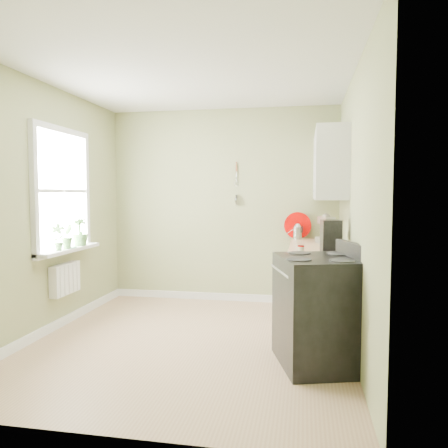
% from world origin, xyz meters
% --- Properties ---
extents(floor, '(3.20, 3.60, 0.02)m').
position_xyz_m(floor, '(0.00, 0.00, -0.01)').
color(floor, tan).
rests_on(floor, ground).
extents(ceiling, '(3.20, 3.60, 0.02)m').
position_xyz_m(ceiling, '(0.00, 0.00, 2.71)').
color(ceiling, white).
rests_on(ceiling, wall_back).
extents(wall_back, '(3.20, 0.02, 2.70)m').
position_xyz_m(wall_back, '(0.00, 1.81, 1.35)').
color(wall_back, tan).
rests_on(wall_back, floor).
extents(wall_left, '(0.02, 3.60, 2.70)m').
position_xyz_m(wall_left, '(-1.61, 0.00, 1.35)').
color(wall_left, tan).
rests_on(wall_left, floor).
extents(wall_right, '(0.02, 3.60, 2.70)m').
position_xyz_m(wall_right, '(1.61, 0.00, 1.35)').
color(wall_right, tan).
rests_on(wall_right, floor).
extents(base_cabinets, '(0.60, 1.60, 0.87)m').
position_xyz_m(base_cabinets, '(1.30, 1.00, 0.43)').
color(base_cabinets, silver).
rests_on(base_cabinets, floor).
extents(countertop, '(0.64, 1.60, 0.04)m').
position_xyz_m(countertop, '(1.29, 1.00, 0.89)').
color(countertop, tan).
rests_on(countertop, base_cabinets).
extents(upper_cabinets, '(0.35, 1.40, 0.80)m').
position_xyz_m(upper_cabinets, '(1.43, 1.10, 1.85)').
color(upper_cabinets, silver).
rests_on(upper_cabinets, wall_right).
extents(window, '(0.06, 1.14, 1.44)m').
position_xyz_m(window, '(-1.58, 0.30, 1.55)').
color(window, white).
rests_on(window, wall_left).
extents(window_sill, '(0.18, 1.14, 0.04)m').
position_xyz_m(window_sill, '(-1.51, 0.30, 0.88)').
color(window_sill, white).
rests_on(window_sill, wall_left).
extents(radiator, '(0.12, 0.50, 0.35)m').
position_xyz_m(radiator, '(-1.54, 0.25, 0.55)').
color(radiator, white).
rests_on(radiator, wall_left).
extents(wall_utensils, '(0.02, 0.14, 0.58)m').
position_xyz_m(wall_utensils, '(0.20, 1.78, 1.56)').
color(wall_utensils, tan).
rests_on(wall_utensils, wall_back).
extents(stove, '(0.89, 0.95, 1.09)m').
position_xyz_m(stove, '(1.28, -0.37, 0.49)').
color(stove, black).
rests_on(stove, floor).
extents(stand_mixer, '(0.26, 0.33, 0.36)m').
position_xyz_m(stand_mixer, '(1.41, 1.23, 1.06)').
color(stand_mixer, '#B2B2B7').
rests_on(stand_mixer, countertop).
extents(kettle, '(0.21, 0.12, 0.21)m').
position_xyz_m(kettle, '(1.05, 1.65, 1.02)').
color(kettle, silver).
rests_on(kettle, countertop).
extents(coffee_maker, '(0.22, 0.23, 0.34)m').
position_xyz_m(coffee_maker, '(1.41, 0.39, 1.07)').
color(coffee_maker, black).
rests_on(coffee_maker, countertop).
extents(red_tray, '(0.36, 0.07, 0.36)m').
position_xyz_m(red_tray, '(1.05, 1.72, 1.09)').
color(red_tray, '#B00100').
rests_on(red_tray, countertop).
extents(jar, '(0.07, 0.07, 0.07)m').
position_xyz_m(jar, '(1.11, 0.30, 0.95)').
color(jar, beige).
rests_on(jar, countertop).
extents(plant_a, '(0.19, 0.17, 0.30)m').
position_xyz_m(plant_a, '(-1.50, 0.06, 1.05)').
color(plant_a, '#4C7E3D').
rests_on(plant_a, window_sill).
extents(plant_b, '(0.17, 0.19, 0.28)m').
position_xyz_m(plant_b, '(-1.50, 0.25, 1.04)').
color(plant_b, '#4C7E3D').
rests_on(plant_b, window_sill).
extents(plant_c, '(0.26, 0.26, 0.33)m').
position_xyz_m(plant_c, '(-1.50, 0.54, 1.07)').
color(plant_c, '#4C7E3D').
rests_on(plant_c, window_sill).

